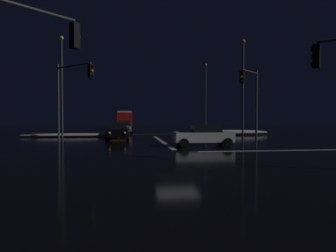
{
  "coord_description": "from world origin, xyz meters",
  "views": [
    {
      "loc": [
        -3.08,
        -18.85,
        2.13
      ],
      "look_at": [
        0.99,
        11.81,
        1.22
      ],
      "focal_mm": 34.16,
      "sensor_mm": 36.0,
      "label": 1
    }
  ],
  "objects": [
    {
      "name": "ground",
      "position": [
        0.0,
        0.0,
        -0.05
      ],
      "size": [
        120.0,
        120.0,
        0.1
      ],
      "primitive_type": "cube",
      "color": "black"
    },
    {
      "name": "stop_line_north",
      "position": [
        0.0,
        8.21,
        0.0
      ],
      "size": [
        0.35,
        14.05,
        0.01
      ],
      "color": "white",
      "rests_on": "ground"
    },
    {
      "name": "centre_line_ns",
      "position": [
        0.0,
        19.81,
        0.0
      ],
      "size": [
        22.0,
        0.15,
        0.01
      ],
      "color": "yellow",
      "rests_on": "ground"
    },
    {
      "name": "crosswalk_bar_east",
      "position": [
        8.31,
        0.0,
        0.0
      ],
      "size": [
        14.05,
        0.4,
        0.01
      ],
      "color": "white",
      "rests_on": "ground"
    },
    {
      "name": "snow_bank_left_curb",
      "position": [
        -9.01,
        15.79,
        0.19
      ],
      "size": [
        10.06,
        1.5,
        0.37
      ],
      "color": "white",
      "rests_on": "ground"
    },
    {
      "name": "snow_bank_right_curb",
      "position": [
        9.01,
        16.77,
        0.3
      ],
      "size": [
        8.87,
        1.5,
        0.59
      ],
      "color": "white",
      "rests_on": "ground"
    },
    {
      "name": "sedan_black",
      "position": [
        -3.82,
        11.03,
        0.8
      ],
      "size": [
        2.02,
        4.33,
        1.57
      ],
      "color": "black",
      "rests_on": "ground"
    },
    {
      "name": "sedan_orange",
      "position": [
        -3.8,
        16.53,
        0.8
      ],
      "size": [
        2.02,
        4.33,
        1.57
      ],
      "color": "#C66014",
      "rests_on": "ground"
    },
    {
      "name": "sedan_gray",
      "position": [
        -3.26,
        22.0,
        0.8
      ],
      "size": [
        2.02,
        4.33,
        1.57
      ],
      "color": "slate",
      "rests_on": "ground"
    },
    {
      "name": "sedan_blue",
      "position": [
        -3.28,
        28.71,
        0.8
      ],
      "size": [
        2.02,
        4.33,
        1.57
      ],
      "color": "navy",
      "rests_on": "ground"
    },
    {
      "name": "box_truck",
      "position": [
        -3.23,
        36.22,
        1.71
      ],
      "size": [
        2.68,
        8.28,
        3.08
      ],
      "color": "red",
      "rests_on": "ground"
    },
    {
      "name": "sedan_white_crossing",
      "position": [
        2.48,
        3.51,
        0.8
      ],
      "size": [
        4.33,
        2.02,
        1.57
      ],
      "color": "silver",
      "rests_on": "ground"
    },
    {
      "name": "traffic_signal_nw",
      "position": [
        -7.36,
        7.36,
        4.45
      ],
      "size": [
        3.28,
        3.28,
        6.45
      ],
      "color": "#4C4C51",
      "rests_on": "ground"
    },
    {
      "name": "traffic_signal_ne",
      "position": [
        7.69,
        7.69,
        4.29
      ],
      "size": [
        2.49,
        2.49,
        6.31
      ],
      "color": "#4C4C51",
      "rests_on": "ground"
    },
    {
      "name": "traffic_signal_sw",
      "position": [
        -7.14,
        -7.14,
        4.45
      ],
      "size": [
        3.76,
        3.76,
        6.39
      ],
      "color": "#4C4C51",
      "rests_on": "ground"
    },
    {
      "name": "streetlamp_left_near",
      "position": [
        -9.31,
        13.81,
        5.74
      ],
      "size": [
        0.44,
        0.44,
        10.06
      ],
      "color": "#424247",
      "rests_on": "ground"
    },
    {
      "name": "streetlamp_right_near",
      "position": [
        9.31,
        13.81,
        5.86
      ],
      "size": [
        0.44,
        0.44,
        10.3
      ],
      "color": "#424247",
      "rests_on": "ground"
    },
    {
      "name": "streetlamp_right_far",
      "position": [
        9.31,
        29.81,
        5.91
      ],
      "size": [
        0.44,
        0.44,
        10.39
      ],
      "color": "#424247",
      "rests_on": "ground"
    }
  ]
}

